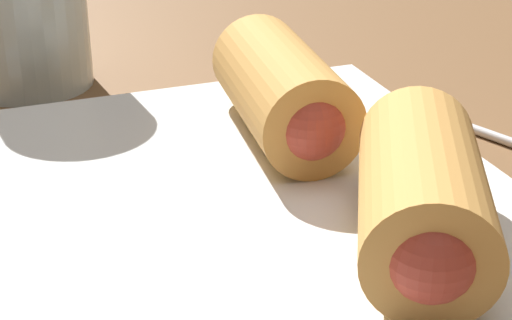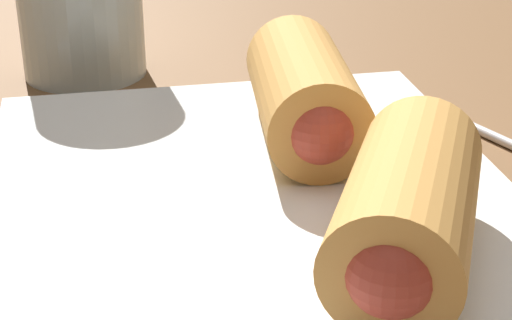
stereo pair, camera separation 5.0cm
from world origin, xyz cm
name	(u,v)px [view 1 (the left image)]	position (x,y,z in cm)	size (l,w,h in cm)	color
table_surface	(299,286)	(0.00, 0.00, 1.00)	(180.00, 140.00, 2.00)	brown
serving_plate	(256,216)	(2.96, 0.73, 2.76)	(27.37, 22.11, 1.50)	white
roll_front_left	(424,201)	(-3.12, -3.36, 5.81)	(10.81, 8.54, 4.62)	#D19347
roll_front_right	(286,94)	(8.10, -2.63, 5.81)	(10.77, 5.53, 4.62)	#D19347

